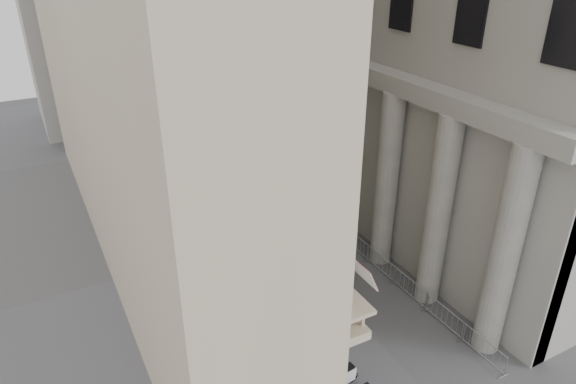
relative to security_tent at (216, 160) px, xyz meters
name	(u,v)px	position (x,y,z in m)	size (l,w,h in m)	color
iron_fence	(218,263)	(-3.01, -7.80, -2.96)	(0.30, 28.00, 1.40)	black
blue_awning	(284,182)	(5.44, 0.20, -2.96)	(1.60, 3.00, 3.00)	navy
scooter_4	(325,368)	(-1.74, -17.55, -2.96)	(0.56, 1.40, 1.50)	white
scooter_5	(311,350)	(-1.74, -16.31, -2.96)	(0.56, 1.40, 1.50)	white
scooter_6	(298,333)	(-1.74, -15.07, -2.96)	(0.56, 1.40, 1.50)	white
scooter_7	(286,318)	(-1.74, -13.83, -2.96)	(0.56, 1.40, 1.50)	white
scooter_8	(275,304)	(-1.74, -12.59, -2.96)	(0.56, 1.40, 1.50)	white
scooter_9	(265,291)	(-1.74, -11.36, -2.96)	(0.56, 1.40, 1.50)	white
scooter_10	(255,279)	(-1.74, -10.12, -2.96)	(0.56, 1.40, 1.50)	white
scooter_11	(246,267)	(-1.74, -8.88, -2.96)	(0.56, 1.40, 1.50)	white
barrier_0	(482,358)	(4.79, -20.36, -2.96)	(0.60, 2.40, 1.10)	#A4A6AC
barrier_1	(443,325)	(4.79, -17.86, -2.96)	(0.60, 2.40, 1.10)	#A4A6AC
barrier_2	(409,296)	(4.79, -15.36, -2.96)	(0.60, 2.40, 1.10)	#A4A6AC
barrier_3	(380,272)	(4.79, -12.86, -2.96)	(0.60, 2.40, 1.10)	#A4A6AC
barrier_4	(355,250)	(4.79, -10.36, -2.96)	(0.60, 2.40, 1.10)	#A4A6AC
barrier_5	(333,231)	(4.79, -7.86, -2.96)	(0.60, 2.40, 1.10)	#A4A6AC
barrier_6	(313,215)	(4.79, -5.36, -2.96)	(0.60, 2.40, 1.10)	#A4A6AC
barrier_7	(295,200)	(4.79, -2.86, -2.96)	(0.60, 2.40, 1.10)	#A4A6AC
security_tent	(216,160)	(0.00, 0.00, 0.00)	(4.35, 4.35, 3.54)	white
street_lamp	(168,133)	(-2.61, 2.18, 1.75)	(2.59, 0.39, 7.93)	#97999F
info_kiosk	(241,259)	(-2.16, -9.20, -2.09)	(0.31, 0.82, 1.71)	black
pedestrian_a	(197,161)	(0.16, 5.11, -1.98)	(0.72, 0.47, 1.96)	#0D1137
pedestrian_b	(237,146)	(4.29, 6.75, -2.10)	(0.83, 0.65, 1.70)	black
pedestrian_c	(206,142)	(2.32, 8.90, -2.06)	(0.87, 0.57, 1.79)	black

